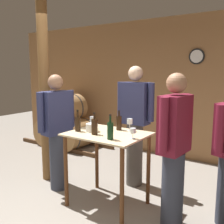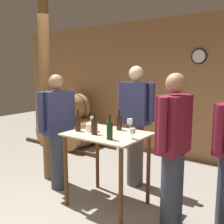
{
  "view_description": "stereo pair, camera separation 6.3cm",
  "coord_description": "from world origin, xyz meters",
  "px_view_note": "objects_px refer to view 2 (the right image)",
  "views": [
    {
      "loc": [
        1.88,
        -1.93,
        1.7
      ],
      "look_at": [
        0.07,
        0.72,
        1.19
      ],
      "focal_mm": 42.0,
      "sensor_mm": 36.0,
      "label": 1
    },
    {
      "loc": [
        1.93,
        -1.89,
        1.7
      ],
      "look_at": [
        0.07,
        0.72,
        1.19
      ],
      "focal_mm": 42.0,
      "sensor_mm": 36.0,
      "label": 2
    }
  ],
  "objects_px": {
    "ice_bucket": "(92,127)",
    "person_visitor_with_scarf": "(58,130)",
    "wine_bottle_center": "(119,122)",
    "wine_glass_near_left": "(93,120)",
    "wine_bottle_right": "(110,130)",
    "person_visitor_bearded": "(173,148)",
    "wine_bottle_left": "(94,126)",
    "wine_glass_near_center": "(130,122)",
    "person_host": "(136,123)",
    "wine_bottle_far_left": "(78,123)",
    "wooden_post": "(46,93)",
    "wine_glass_near_right": "(132,131)"
  },
  "relations": [
    {
      "from": "wine_bottle_right",
      "to": "person_visitor_bearded",
      "type": "xyz_separation_m",
      "value": [
        0.65,
        0.26,
        -0.16
      ]
    },
    {
      "from": "ice_bucket",
      "to": "person_visitor_bearded",
      "type": "bearing_deg",
      "value": 3.96
    },
    {
      "from": "wine_glass_near_right",
      "to": "person_visitor_with_scarf",
      "type": "xyz_separation_m",
      "value": [
        -1.25,
        0.04,
        -0.16
      ]
    },
    {
      "from": "wine_glass_near_left",
      "to": "person_host",
      "type": "bearing_deg",
      "value": 63.11
    },
    {
      "from": "wooden_post",
      "to": "wine_bottle_left",
      "type": "distance_m",
      "value": 1.24
    },
    {
      "from": "wine_bottle_center",
      "to": "ice_bucket",
      "type": "xyz_separation_m",
      "value": [
        -0.24,
        -0.26,
        -0.05
      ]
    },
    {
      "from": "person_host",
      "to": "person_visitor_bearded",
      "type": "bearing_deg",
      "value": -38.46
    },
    {
      "from": "wine_bottle_far_left",
      "to": "ice_bucket",
      "type": "bearing_deg",
      "value": 30.26
    },
    {
      "from": "wine_bottle_left",
      "to": "person_host",
      "type": "distance_m",
      "value": 0.87
    },
    {
      "from": "wine_bottle_center",
      "to": "wine_glass_near_center",
      "type": "bearing_deg",
      "value": 11.39
    },
    {
      "from": "wine_glass_near_right",
      "to": "person_visitor_bearded",
      "type": "xyz_separation_m",
      "value": [
        0.45,
        0.09,
        -0.14
      ]
    },
    {
      "from": "wine_glass_near_left",
      "to": "wine_glass_near_right",
      "type": "height_order",
      "value": "wine_glass_near_left"
    },
    {
      "from": "wine_bottle_left",
      "to": "wine_glass_near_center",
      "type": "xyz_separation_m",
      "value": [
        0.26,
        0.39,
        0.02
      ]
    },
    {
      "from": "wine_glass_near_center",
      "to": "wine_bottle_right",
      "type": "bearing_deg",
      "value": -86.29
    },
    {
      "from": "wine_glass_near_center",
      "to": "ice_bucket",
      "type": "xyz_separation_m",
      "value": [
        -0.38,
        -0.29,
        -0.07
      ]
    },
    {
      "from": "wine_bottle_far_left",
      "to": "wine_bottle_left",
      "type": "bearing_deg",
      "value": -2.54
    },
    {
      "from": "person_visitor_bearded",
      "to": "wooden_post",
      "type": "bearing_deg",
      "value": 177.27
    },
    {
      "from": "person_visitor_bearded",
      "to": "wine_bottle_center",
      "type": "bearing_deg",
      "value": 167.04
    },
    {
      "from": "wine_bottle_far_left",
      "to": "wine_bottle_center",
      "type": "height_order",
      "value": "wine_bottle_far_left"
    },
    {
      "from": "ice_bucket",
      "to": "person_host",
      "type": "distance_m",
      "value": 0.78
    },
    {
      "from": "wooden_post",
      "to": "wine_glass_near_center",
      "type": "xyz_separation_m",
      "value": [
        1.43,
        0.12,
        -0.29
      ]
    },
    {
      "from": "person_visitor_bearded",
      "to": "wine_bottle_far_left",
      "type": "bearing_deg",
      "value": -172.33
    },
    {
      "from": "ice_bucket",
      "to": "wooden_post",
      "type": "bearing_deg",
      "value": 170.59
    },
    {
      "from": "wine_glass_near_right",
      "to": "wine_glass_near_left",
      "type": "bearing_deg",
      "value": 166.75
    },
    {
      "from": "wine_bottle_right",
      "to": "person_visitor_with_scarf",
      "type": "relative_size",
      "value": 0.17
    },
    {
      "from": "wine_bottle_center",
      "to": "person_visitor_bearded",
      "type": "relative_size",
      "value": 0.15
    },
    {
      "from": "wine_bottle_center",
      "to": "wine_glass_near_right",
      "type": "distance_m",
      "value": 0.46
    },
    {
      "from": "ice_bucket",
      "to": "person_host",
      "type": "bearing_deg",
      "value": 75.65
    },
    {
      "from": "wine_bottle_far_left",
      "to": "person_host",
      "type": "relative_size",
      "value": 0.16
    },
    {
      "from": "wooden_post",
      "to": "wine_glass_near_center",
      "type": "distance_m",
      "value": 1.46
    },
    {
      "from": "person_host",
      "to": "person_visitor_with_scarf",
      "type": "relative_size",
      "value": 1.07
    },
    {
      "from": "wine_bottle_right",
      "to": "wine_glass_near_center",
      "type": "relative_size",
      "value": 1.79
    },
    {
      "from": "person_visitor_with_scarf",
      "to": "wine_glass_near_left",
      "type": "bearing_deg",
      "value": 14.1
    },
    {
      "from": "wine_bottle_left",
      "to": "person_visitor_with_scarf",
      "type": "relative_size",
      "value": 0.16
    },
    {
      "from": "wine_glass_near_left",
      "to": "wine_bottle_left",
      "type": "bearing_deg",
      "value": -47.1
    },
    {
      "from": "wine_glass_near_center",
      "to": "wine_glass_near_right",
      "type": "distance_m",
      "value": 0.38
    },
    {
      "from": "wine_bottle_center",
      "to": "wine_glass_near_left",
      "type": "xyz_separation_m",
      "value": [
        -0.35,
        -0.11,
        0.02
      ]
    },
    {
      "from": "person_host",
      "to": "wine_bottle_right",
      "type": "bearing_deg",
      "value": -77.04
    },
    {
      "from": "wine_bottle_center",
      "to": "wine_bottle_far_left",
      "type": "bearing_deg",
      "value": -138.05
    },
    {
      "from": "wine_glass_near_right",
      "to": "person_visitor_with_scarf",
      "type": "distance_m",
      "value": 1.26
    },
    {
      "from": "wine_bottle_far_left",
      "to": "person_visitor_with_scarf",
      "type": "distance_m",
      "value": 0.53
    },
    {
      "from": "wine_bottle_center",
      "to": "wine_glass_near_left",
      "type": "distance_m",
      "value": 0.37
    },
    {
      "from": "wine_bottle_left",
      "to": "wine_glass_near_center",
      "type": "bearing_deg",
      "value": 56.68
    },
    {
      "from": "wine_glass_near_left",
      "to": "person_visitor_bearded",
      "type": "relative_size",
      "value": 0.09
    },
    {
      "from": "wine_bottle_center",
      "to": "wine_glass_near_left",
      "type": "relative_size",
      "value": 1.61
    },
    {
      "from": "wooden_post",
      "to": "ice_bucket",
      "type": "bearing_deg",
      "value": -9.41
    },
    {
      "from": "ice_bucket",
      "to": "person_visitor_with_scarf",
      "type": "relative_size",
      "value": 0.09
    },
    {
      "from": "wine_bottle_far_left",
      "to": "wine_bottle_left",
      "type": "distance_m",
      "value": 0.28
    },
    {
      "from": "person_host",
      "to": "wine_glass_near_left",
      "type": "bearing_deg",
      "value": -116.89
    },
    {
      "from": "wooden_post",
      "to": "wine_glass_near_center",
      "type": "bearing_deg",
      "value": 4.69
    }
  ]
}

